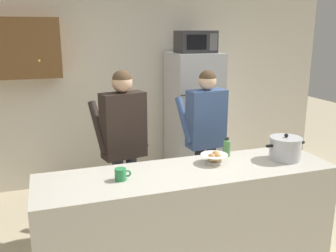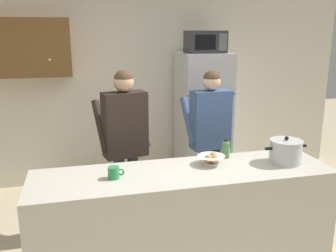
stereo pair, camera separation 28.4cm
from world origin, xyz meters
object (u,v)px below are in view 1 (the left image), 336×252
at_px(microwave, 196,42).
at_px(bread_bowl, 214,158).
at_px(coffee_mug, 121,174).
at_px(refrigerator, 194,119).
at_px(cooking_pot, 285,148).
at_px(person_by_sink, 206,127).
at_px(bottle_near_edge, 227,147).
at_px(person_near_pot, 123,134).

bearing_deg(microwave, bread_bowl, -107.15).
xyz_separation_m(coffee_mug, bread_bowl, (0.85, 0.11, 0.00)).
bearing_deg(bread_bowl, refrigerator, 73.05).
height_order(cooking_pot, bread_bowl, cooking_pot).
xyz_separation_m(person_by_sink, bottle_near_edge, (-0.09, -0.67, -0.02)).
xyz_separation_m(person_by_sink, coffee_mug, (-1.14, -0.92, -0.06)).
distance_m(refrigerator, person_near_pot, 1.60).
xyz_separation_m(cooking_pot, bread_bowl, (-0.65, 0.11, -0.05)).
height_order(microwave, person_near_pot, microwave).
relative_size(refrigerator, microwave, 3.69).
bearing_deg(refrigerator, person_by_sink, -104.88).
xyz_separation_m(person_near_pot, person_by_sink, (0.94, 0.10, -0.03)).
bearing_deg(microwave, person_by_sink, -105.22).
height_order(bread_bowl, bottle_near_edge, bottle_near_edge).
bearing_deg(refrigerator, coffee_mug, -126.70).
distance_m(bread_bowl, bottle_near_edge, 0.24).
distance_m(person_by_sink, bottle_near_edge, 0.68).
bearing_deg(microwave, cooking_pot, -86.51).
xyz_separation_m(microwave, bottle_near_edge, (-0.34, -1.59, -0.91)).
bearing_deg(coffee_mug, refrigerator, 53.30).
bearing_deg(coffee_mug, microwave, 52.97).
xyz_separation_m(microwave, bread_bowl, (-0.53, -1.73, -0.94)).
bearing_deg(refrigerator, bread_bowl, -106.95).
bearing_deg(bottle_near_edge, refrigerator, 78.04).
distance_m(person_by_sink, cooking_pot, 0.99).
bearing_deg(microwave, refrigerator, 90.07).
bearing_deg(person_near_pot, coffee_mug, -103.52).
relative_size(coffee_mug, bottle_near_edge, 0.74).
distance_m(microwave, bottle_near_edge, 1.86).
distance_m(person_near_pot, person_by_sink, 0.95).
bearing_deg(bread_bowl, microwave, 72.85).
distance_m(refrigerator, coffee_mug, 2.33).
bearing_deg(refrigerator, person_near_pot, -138.74).
bearing_deg(bottle_near_edge, coffee_mug, -166.61).
bearing_deg(cooking_pot, person_by_sink, 111.51).
relative_size(refrigerator, bottle_near_edge, 9.97).
bearing_deg(coffee_mug, bottle_near_edge, 13.39).
height_order(microwave, bread_bowl, microwave).
height_order(person_near_pot, bottle_near_edge, person_near_pot).
distance_m(cooking_pot, bottle_near_edge, 0.52).
distance_m(coffee_mug, bread_bowl, 0.86).
bearing_deg(person_near_pot, bread_bowl, -47.18).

